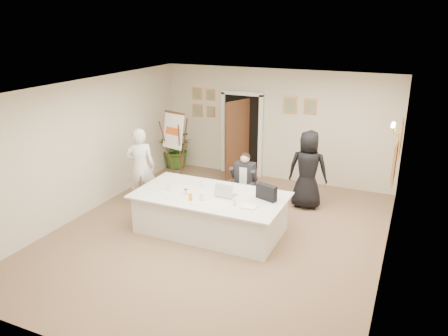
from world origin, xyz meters
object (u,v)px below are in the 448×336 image
conference_table (210,213)px  standing_man (140,166)px  steel_jug (186,192)px  standing_woman (308,170)px  oj_glass (190,197)px  seated_man (244,182)px  laptop (226,188)px  potted_palm (177,148)px  paper_stack (249,207)px  flip_chart (177,150)px  laptop_bag (266,192)px

conference_table → standing_man: bearing=162.3°
steel_jug → standing_woman: bearing=49.3°
oj_glass → seated_man: bearing=74.5°
standing_man → laptop: (2.31, -0.56, 0.05)m
seated_man → conference_table: bearing=-93.5°
seated_man → potted_palm: bearing=152.6°
potted_palm → conference_table: bearing=-51.1°
steel_jug → seated_man: bearing=64.7°
potted_palm → seated_man: bearing=-35.2°
paper_stack → standing_man: bearing=162.4°
conference_table → steel_jug: bearing=-153.8°
standing_man → standing_woman: size_ratio=1.00×
standing_man → steel_jug: (1.60, -0.84, -0.03)m
flip_chart → paper_stack: size_ratio=6.26×
conference_table → potted_palm: 4.01m
flip_chart → laptop: bearing=-42.6°
flip_chart → paper_stack: flip_chart is taller
standing_man → paper_stack: (2.90, -0.92, -0.07)m
laptop_bag → potted_palm: bearing=160.3°
standing_man → oj_glass: 2.09m
laptop_bag → oj_glass: laptop_bag is taller
laptop_bag → oj_glass: size_ratio=3.21×
steel_jug → laptop_bag: bearing=15.2°
conference_table → flip_chart: 2.99m
seated_man → laptop: seated_man is taller
flip_chart → oj_glass: 3.15m
paper_stack → oj_glass: 1.10m
standing_man → flip_chart: bearing=-119.5°
laptop → steel_jug: laptop is taller
potted_palm → standing_woman: bearing=-17.0°
oj_glass → steel_jug: oj_glass is taller
laptop → oj_glass: bearing=-132.6°
flip_chart → standing_man: (-0.02, -1.55, 0.05)m
conference_table → seated_man: size_ratio=2.19×
conference_table → potted_palm: bearing=128.9°
potted_palm → oj_glass: potted_palm is taller
standing_man → laptop: size_ratio=4.57×
flip_chart → laptop_bag: size_ratio=4.21×
conference_table → paper_stack: size_ratio=10.23×
standing_man → seated_man: bearing=164.7°
laptop → potted_palm: bearing=135.9°
laptop → paper_stack: 0.70m
seated_man → oj_glass: bearing=-97.7°
standing_man → laptop: 2.38m
laptop → standing_man: bearing=169.5°
conference_table → seated_man: (0.24, 1.17, 0.26)m
flip_chart → oj_glass: bearing=-55.5°
paper_stack → laptop: bearing=148.6°
flip_chart → standing_man: bearing=-90.9°
conference_table → steel_jug: (-0.42, -0.20, 0.44)m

